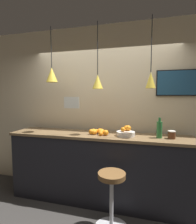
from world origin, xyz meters
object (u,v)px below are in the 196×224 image
(juice_bottle, at_px, (159,129))
(spread_jar, at_px, (172,135))
(bar_stool, at_px, (112,195))
(fruit_bowl, at_px, (126,133))
(mounted_tv, at_px, (178,83))

(juice_bottle, bearing_deg, spread_jar, -0.00)
(bar_stool, relative_size, fruit_bowl, 2.73)
(bar_stool, xyz_separation_m, fruit_bowl, (0.11, 0.56, 0.68))
(fruit_bowl, xyz_separation_m, juice_bottle, (0.48, -0.01, 0.07))
(juice_bottle, relative_size, mounted_tv, 0.46)
(bar_stool, relative_size, mounted_tv, 1.18)
(mounted_tv, bearing_deg, bar_stool, -133.33)
(spread_jar, bearing_deg, mounted_tv, 72.73)
(mounted_tv, bearing_deg, fruit_bowl, -155.26)
(spread_jar, bearing_deg, fruit_bowl, 178.95)
(juice_bottle, distance_m, spread_jar, 0.18)
(fruit_bowl, bearing_deg, mounted_tv, 24.74)
(bar_stool, relative_size, juice_bottle, 2.56)
(fruit_bowl, height_order, juice_bottle, juice_bottle)
(mounted_tv, bearing_deg, juice_bottle, -127.64)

